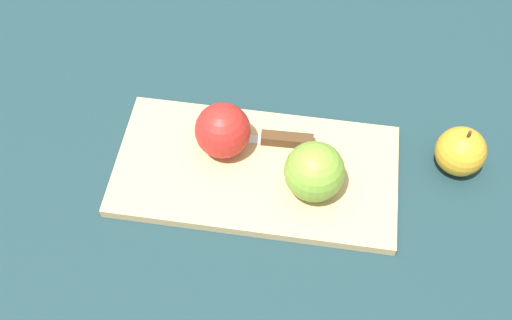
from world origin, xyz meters
TOP-DOWN VIEW (x-y plane):
  - ground_plane at (0.00, 0.00)m, footprint 4.00×4.00m
  - cutting_board at (0.00, 0.00)m, footprint 0.45×0.26m
  - apple_half_left at (-0.08, 0.03)m, footprint 0.09×0.09m
  - apple_half_right at (0.05, -0.04)m, footprint 0.08×0.08m
  - knife at (-0.04, -0.05)m, footprint 0.16×0.03m
  - apple_whole at (-0.30, -0.02)m, footprint 0.07×0.07m

SIDE VIEW (x-z plane):
  - ground_plane at x=0.00m, z-range 0.00..0.00m
  - cutting_board at x=0.00m, z-range 0.00..0.02m
  - knife at x=-0.04m, z-range 0.02..0.03m
  - apple_whole at x=-0.30m, z-range -0.01..0.08m
  - apple_half_right at x=0.05m, z-range 0.02..0.10m
  - apple_half_left at x=-0.08m, z-range 0.02..0.10m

